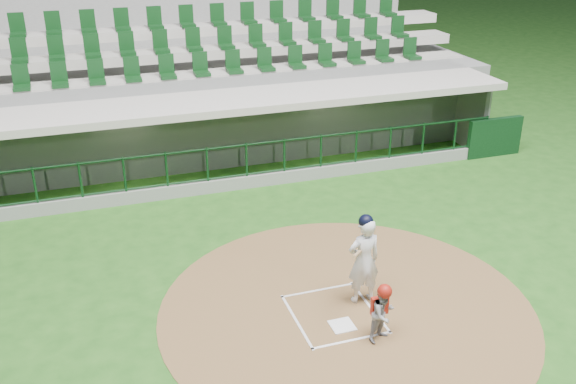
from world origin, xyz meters
name	(u,v)px	position (x,y,z in m)	size (l,w,h in m)	color
ground	(328,306)	(0.00, 0.00, 0.00)	(120.00, 120.00, 0.00)	#1E4D16
dirt_circle	(346,308)	(0.30, -0.20, 0.01)	(7.20, 7.20, 0.01)	brown
home_plate	(342,326)	(0.00, -0.70, 0.02)	(0.43, 0.43, 0.02)	white
batter_box_chalk	(334,314)	(0.00, -0.30, 0.02)	(1.55, 1.80, 0.01)	silver
dugout_structure	(234,133)	(0.12, 7.81, 0.97)	(16.40, 3.70, 3.00)	gray
seating_deck	(207,91)	(0.00, 10.91, 1.42)	(17.00, 6.72, 5.15)	slate
batter	(364,259)	(0.69, -0.04, 0.94)	(0.87, 0.87, 1.87)	white
catcher	(383,312)	(0.52, -1.25, 0.57)	(0.62, 0.56, 1.12)	gray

